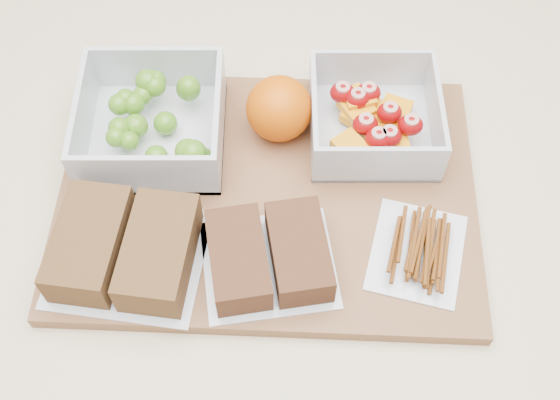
# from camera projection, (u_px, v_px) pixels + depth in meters

# --- Properties ---
(counter) EXTENTS (1.20, 0.90, 0.90)m
(counter) POSITION_uv_depth(u_px,v_px,m) (283.00, 351.00, 1.10)
(counter) COLOR beige
(counter) RESTS_ON ground
(cutting_board) EXTENTS (0.43, 0.32, 0.02)m
(cutting_board) POSITION_uv_depth(u_px,v_px,m) (267.00, 194.00, 0.72)
(cutting_board) COLOR brown
(cutting_board) RESTS_ON counter
(grape_container) EXTENTS (0.15, 0.15, 0.06)m
(grape_container) POSITION_uv_depth(u_px,v_px,m) (154.00, 121.00, 0.72)
(grape_container) COLOR silver
(grape_container) RESTS_ON cutting_board
(fruit_container) EXTENTS (0.13, 0.13, 0.06)m
(fruit_container) POSITION_uv_depth(u_px,v_px,m) (373.00, 119.00, 0.73)
(fruit_container) COLOR silver
(fruit_container) RESTS_ON cutting_board
(orange) EXTENTS (0.07, 0.07, 0.07)m
(orange) POSITION_uv_depth(u_px,v_px,m) (279.00, 109.00, 0.72)
(orange) COLOR #E15B05
(orange) RESTS_ON cutting_board
(sandwich_bag_left) EXTENTS (0.16, 0.14, 0.04)m
(sandwich_bag_left) POSITION_uv_depth(u_px,v_px,m) (125.00, 248.00, 0.65)
(sandwich_bag_left) COLOR silver
(sandwich_bag_left) RESTS_ON cutting_board
(sandwich_bag_center) EXTENTS (0.14, 0.12, 0.04)m
(sandwich_bag_center) POSITION_uv_depth(u_px,v_px,m) (269.00, 256.00, 0.65)
(sandwich_bag_center) COLOR silver
(sandwich_bag_center) RESTS_ON cutting_board
(pretzel_bag) EXTENTS (0.11, 0.12, 0.02)m
(pretzel_bag) POSITION_uv_depth(u_px,v_px,m) (419.00, 247.00, 0.66)
(pretzel_bag) COLOR silver
(pretzel_bag) RESTS_ON cutting_board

